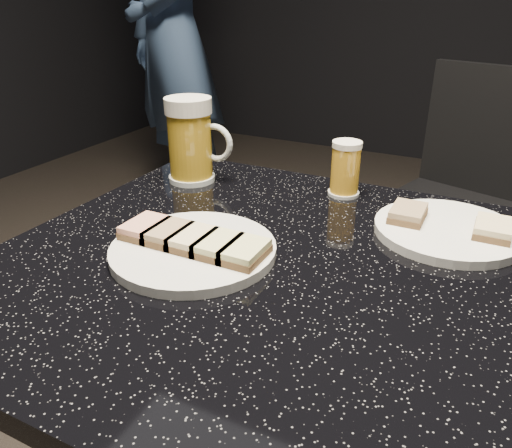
# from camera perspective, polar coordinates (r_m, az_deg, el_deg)

# --- Properties ---
(plate_large) EXTENTS (0.23, 0.23, 0.01)m
(plate_large) POSITION_cam_1_polar(r_m,az_deg,el_deg) (0.70, -7.16, -2.93)
(plate_large) COLOR white
(plate_large) RESTS_ON table
(plate_small) EXTENTS (0.22, 0.22, 0.01)m
(plate_small) POSITION_cam_1_polar(r_m,az_deg,el_deg) (0.80, 21.02, -0.69)
(plate_small) COLOR white
(plate_small) RESTS_ON table
(patron) EXTENTS (0.77, 0.70, 1.77)m
(patron) POSITION_cam_1_polar(r_m,az_deg,el_deg) (2.52, -9.55, 20.45)
(patron) COLOR navy
(patron) RESTS_ON floor
(table) EXTENTS (0.70, 0.70, 0.75)m
(table) POSITION_cam_1_polar(r_m,az_deg,el_deg) (0.84, 0.00, -18.40)
(table) COLOR black
(table) RESTS_ON floor
(beer_mug) EXTENTS (0.13, 0.09, 0.16)m
(beer_mug) POSITION_cam_1_polar(r_m,az_deg,el_deg) (0.95, -7.41, 9.49)
(beer_mug) COLOR silver
(beer_mug) RESTS_ON table
(beer_tumbler) EXTENTS (0.06, 0.06, 0.10)m
(beer_tumbler) POSITION_cam_1_polar(r_m,az_deg,el_deg) (0.90, 10.17, 6.23)
(beer_tumbler) COLOR silver
(beer_tumbler) RESTS_ON table
(chair) EXTENTS (0.52, 0.52, 0.88)m
(chair) POSITION_cam_1_polar(r_m,az_deg,el_deg) (1.72, 22.75, 3.37)
(chair) COLOR black
(chair) RESTS_ON floor
(canapes_on_plate_large) EXTENTS (0.21, 0.07, 0.02)m
(canapes_on_plate_large) POSITION_cam_1_polar(r_m,az_deg,el_deg) (0.69, -7.24, -1.74)
(canapes_on_plate_large) COLOR #4C3521
(canapes_on_plate_large) RESTS_ON plate_large
(canapes_on_plate_small) EXTENTS (0.17, 0.07, 0.02)m
(canapes_on_plate_small) POSITION_cam_1_polar(r_m,az_deg,el_deg) (0.80, 21.20, 0.37)
(canapes_on_plate_small) COLOR #4C3521
(canapes_on_plate_small) RESTS_ON plate_small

